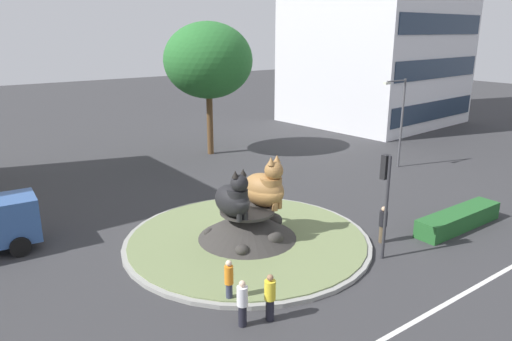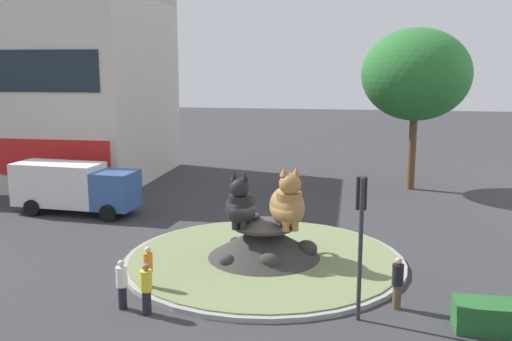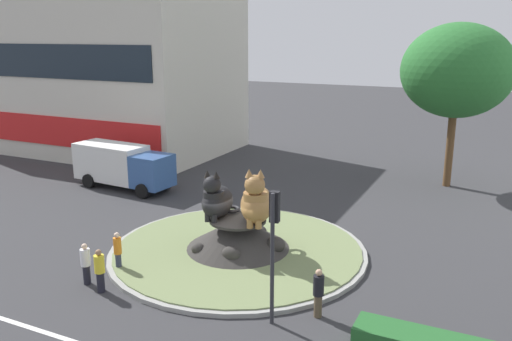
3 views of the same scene
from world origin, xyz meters
name	(u,v)px [view 2 (image 2 of 3)]	position (x,y,z in m)	size (l,w,h in m)	color
ground_plane	(264,262)	(0.00, 0.00, 0.00)	(160.00, 160.00, 0.00)	#333335
roundabout_island	(264,250)	(0.01, 0.00, 0.53)	(11.55, 11.55, 1.62)	gray
cat_statue_black	(241,205)	(-0.92, -0.26, 2.44)	(1.40, 2.27, 2.27)	black
cat_statue_tabby	(288,204)	(0.98, -0.10, 2.54)	(1.98, 2.85, 2.53)	#9E703D
traffic_light_mast	(361,221)	(3.80, -4.74, 3.26)	(0.34, 0.46, 4.65)	#2D2D33
shophouse_block	(6,87)	(-21.16, 15.53, 6.41)	(21.87, 12.66, 17.91)	beige
broadleaf_tree_behind_island	(416,75)	(7.27, 15.45, 7.37)	(6.84, 6.84, 10.30)	brown
pedestrian_white_shirt	(122,283)	(-3.96, -5.33, 0.89)	(0.38, 0.38, 1.70)	black
pedestrian_black_shirt	(398,282)	(5.09, -3.77, 0.95)	(0.38, 0.38, 1.80)	brown
pedestrian_yellow_shirt	(146,288)	(-3.01, -5.60, 0.91)	(0.39, 0.39, 1.74)	black
pedestrian_orange_shirt	(148,268)	(-3.56, -3.90, 0.93)	(0.33, 0.33, 1.73)	#33384C
delivery_box_truck	(74,186)	(-11.38, 5.99, 1.53)	(6.97, 2.85, 2.76)	#335693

